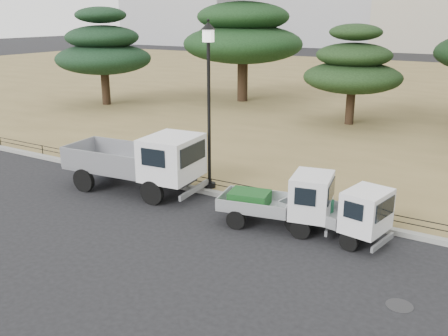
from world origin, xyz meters
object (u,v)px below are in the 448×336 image
Objects in this scene: truck_kei_rear at (341,211)px; tarp_pile at (110,154)px; truck_kei_front at (284,200)px; street_lamp at (209,79)px; truck_large at (140,159)px.

truck_kei_rear is 10.70m from tarp_pile.
truck_kei_rear reaches higher than tarp_pile.
truck_kei_front is 5.08m from street_lamp.
truck_kei_front is at bearing -22.79° from street_lamp.
truck_large is at bearing -28.48° from tarp_pile.
truck_large is 7.45m from truck_kei_rear.
truck_large is 0.90× the size of street_lamp.
truck_kei_rear is 0.56× the size of street_lamp.
tarp_pile is at bearing 146.18° from truck_large.
truck_large is at bearing -147.84° from street_lamp.
truck_kei_rear is 6.40m from street_lamp.
street_lamp reaches higher than truck_large.
street_lamp reaches higher than truck_kei_rear.
truck_kei_rear is at bearing -5.68° from truck_large.
truck_kei_front is 1.71m from truck_kei_rear.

